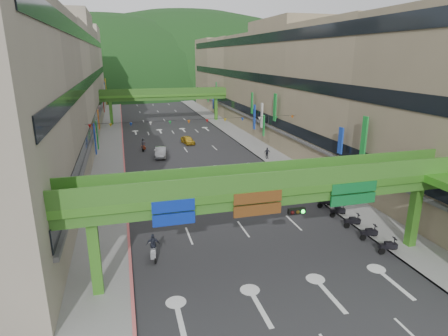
{
  "coord_description": "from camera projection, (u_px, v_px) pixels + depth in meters",
  "views": [
    {
      "loc": [
        -8.87,
        -14.45,
        13.61
      ],
      "look_at": [
        0.0,
        18.0,
        3.5
      ],
      "focal_mm": 30.0,
      "sensor_mm": 36.0,
      "label": 1
    }
  ],
  "objects": [
    {
      "name": "ground",
      "position": [
        315.0,
        328.0,
        19.51
      ],
      "size": [
        320.0,
        320.0,
        0.0
      ],
      "primitive_type": "plane",
      "color": "black",
      "rests_on": "ground"
    },
    {
      "name": "road_slab",
      "position": [
        176.0,
        137.0,
        65.7
      ],
      "size": [
        18.0,
        140.0,
        0.02
      ],
      "primitive_type": "cube",
      "color": "#28282B",
      "rests_on": "ground"
    },
    {
      "name": "sidewalk_left",
      "position": [
        111.0,
        140.0,
        62.9
      ],
      "size": [
        4.0,
        140.0,
        0.15
      ],
      "primitive_type": "cube",
      "color": "gray",
      "rests_on": "ground"
    },
    {
      "name": "sidewalk_right",
      "position": [
        236.0,
        133.0,
        68.45
      ],
      "size": [
        4.0,
        140.0,
        0.15
      ],
      "primitive_type": "cube",
      "color": "gray",
      "rests_on": "ground"
    },
    {
      "name": "curb_left",
      "position": [
        123.0,
        139.0,
        63.37
      ],
      "size": [
        0.2,
        140.0,
        0.18
      ],
      "primitive_type": "cube",
      "color": "#CC5959",
      "rests_on": "ground"
    },
    {
      "name": "curb_right",
      "position": [
        226.0,
        133.0,
        67.97
      ],
      "size": [
        0.2,
        140.0,
        0.18
      ],
      "primitive_type": "cube",
      "color": "gray",
      "rests_on": "ground"
    },
    {
      "name": "building_row_left",
      "position": [
        53.0,
        84.0,
        58.2
      ],
      "size": [
        12.8,
        95.0,
        19.0
      ],
      "color": "#9E937F",
      "rests_on": "ground"
    },
    {
      "name": "building_row_right",
      "position": [
        278.0,
        80.0,
        67.76
      ],
      "size": [
        12.8,
        95.0,
        19.0
      ],
      "color": "gray",
      "rests_on": "ground"
    },
    {
      "name": "overpass_near",
      "position": [
        292.0,
        197.0,
        23.22
      ],
      "size": [
        28.0,
        12.27,
        7.1
      ],
      "color": "#4C9E2D",
      "rests_on": "ground"
    },
    {
      "name": "overpass_far",
      "position": [
        165.0,
        97.0,
        78.0
      ],
      "size": [
        28.0,
        2.2,
        7.1
      ],
      "color": "#4C9E2D",
      "rests_on": "ground"
    },
    {
      "name": "hill_left",
      "position": [
        105.0,
        88.0,
        163.53
      ],
      "size": [
        168.0,
        140.0,
        112.0
      ],
      "primitive_type": "ellipsoid",
      "color": "#1C4419",
      "rests_on": "ground"
    },
    {
      "name": "hill_right",
      "position": [
        188.0,
        83.0,
        192.11
      ],
      "size": [
        208.0,
        176.0,
        128.0
      ],
      "primitive_type": "ellipsoid",
      "color": "#1C4419",
      "rests_on": "ground"
    },
    {
      "name": "bunting_string",
      "position": [
        198.0,
        121.0,
        45.51
      ],
      "size": [
        26.0,
        0.36,
        0.47
      ],
      "color": "black",
      "rests_on": "ground"
    },
    {
      "name": "scooter_rider_near",
      "position": [
        215.0,
        194.0,
        35.53
      ],
      "size": [
        0.78,
        1.58,
        2.19
      ],
      "color": "black",
      "rests_on": "ground"
    },
    {
      "name": "scooter_rider_mid",
      "position": [
        211.0,
        175.0,
        41.18
      ],
      "size": [
        0.92,
        1.59,
        2.02
      ],
      "color": "black",
      "rests_on": "ground"
    },
    {
      "name": "scooter_rider_left",
      "position": [
        153.0,
        247.0,
        25.77
      ],
      "size": [
        0.97,
        1.6,
        1.95
      ],
      "color": "gray",
      "rests_on": "ground"
    },
    {
      "name": "scooter_rider_far",
      "position": [
        143.0,
        144.0,
        55.48
      ],
      "size": [
        0.9,
        1.58,
        1.99
      ],
      "color": "maroon",
      "rests_on": "ground"
    },
    {
      "name": "parked_scooter_row",
      "position": [
        352.0,
        221.0,
        30.82
      ],
      "size": [
        1.6,
        9.41,
        1.08
      ],
      "color": "black",
      "rests_on": "ground"
    },
    {
      "name": "car_silver",
      "position": [
        161.0,
        152.0,
        52.22
      ],
      "size": [
        2.02,
        4.37,
        1.39
      ],
      "primitive_type": "imported",
      "rotation": [
        0.0,
        0.0,
        -0.14
      ],
      "color": "#A6A8AD",
      "rests_on": "ground"
    },
    {
      "name": "car_yellow",
      "position": [
        188.0,
        140.0,
        60.07
      ],
      "size": [
        2.09,
        3.89,
        1.26
      ],
      "primitive_type": "imported",
      "rotation": [
        0.0,
        0.0,
        0.17
      ],
      "color": "gold",
      "rests_on": "ground"
    },
    {
      "name": "pedestrian_red",
      "position": [
        304.0,
        170.0,
        43.26
      ],
      "size": [
        1.06,
        0.92,
        1.86
      ],
      "primitive_type": "imported",
      "rotation": [
        0.0,
        0.0,
        0.27
      ],
      "color": "#C21843",
      "rests_on": "ground"
    },
    {
      "name": "pedestrian_dark",
      "position": [
        267.0,
        154.0,
        50.96
      ],
      "size": [
        0.91,
        0.39,
        1.54
      ],
      "primitive_type": "imported",
      "rotation": [
        0.0,
        0.0,
        -0.01
      ],
      "color": "black",
      "rests_on": "ground"
    },
    {
      "name": "pedestrian_blue",
      "position": [
        298.0,
        171.0,
        43.0
      ],
      "size": [
        0.86,
        0.57,
        1.79
      ],
      "primitive_type": "imported",
      "rotation": [
        0.0,
        0.0,
        3.1
      ],
      "color": "#344D64",
      "rests_on": "ground"
    }
  ]
}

